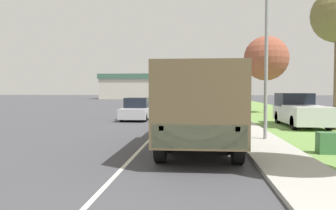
{
  "coord_description": "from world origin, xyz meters",
  "views": [
    {
      "loc": [
        1.98,
        -2.66,
        2.1
      ],
      "look_at": [
        0.82,
        10.58,
        1.49
      ],
      "focal_mm": 35.0,
      "sensor_mm": 36.0,
      "label": 1
    }
  ],
  "objects_px": {
    "car_second_ahead": "(165,102)",
    "lamp_post": "(260,47)",
    "car_nearest_ahead": "(137,110)",
    "car_fourth_ahead": "(176,98)",
    "pickup_truck": "(300,111)",
    "car_third_ahead": "(173,100)",
    "military_truck": "(198,104)"
  },
  "relations": [
    {
      "from": "car_second_ahead",
      "to": "car_third_ahead",
      "type": "relative_size",
      "value": 1.02
    },
    {
      "from": "car_nearest_ahead",
      "to": "pickup_truck",
      "type": "relative_size",
      "value": 0.86
    },
    {
      "from": "car_fourth_ahead",
      "to": "lamp_post",
      "type": "height_order",
      "value": "lamp_post"
    },
    {
      "from": "car_second_ahead",
      "to": "car_nearest_ahead",
      "type": "bearing_deg",
      "value": -91.88
    },
    {
      "from": "car_second_ahead",
      "to": "military_truck",
      "type": "bearing_deg",
      "value": -81.85
    },
    {
      "from": "car_nearest_ahead",
      "to": "car_third_ahead",
      "type": "height_order",
      "value": "car_nearest_ahead"
    },
    {
      "from": "military_truck",
      "to": "car_fourth_ahead",
      "type": "xyz_separation_m",
      "value": [
        -3.86,
        47.95,
        -0.92
      ]
    },
    {
      "from": "car_nearest_ahead",
      "to": "car_second_ahead",
      "type": "height_order",
      "value": "car_second_ahead"
    },
    {
      "from": "car_nearest_ahead",
      "to": "pickup_truck",
      "type": "xyz_separation_m",
      "value": [
        10.12,
        -3.29,
        0.19
      ]
    },
    {
      "from": "military_truck",
      "to": "car_fourth_ahead",
      "type": "bearing_deg",
      "value": 94.6
    },
    {
      "from": "pickup_truck",
      "to": "military_truck",
      "type": "bearing_deg",
      "value": -126.67
    },
    {
      "from": "car_fourth_ahead",
      "to": "pickup_truck",
      "type": "distance_m",
      "value": 41.22
    },
    {
      "from": "car_nearest_ahead",
      "to": "car_third_ahead",
      "type": "distance_m",
      "value": 23.57
    },
    {
      "from": "military_truck",
      "to": "car_nearest_ahead",
      "type": "relative_size",
      "value": 1.7
    },
    {
      "from": "car_nearest_ahead",
      "to": "car_third_ahead",
      "type": "relative_size",
      "value": 1.02
    },
    {
      "from": "car_third_ahead",
      "to": "car_fourth_ahead",
      "type": "distance_m",
      "value": 13.22
    },
    {
      "from": "car_fourth_ahead",
      "to": "lamp_post",
      "type": "distance_m",
      "value": 46.61
    },
    {
      "from": "military_truck",
      "to": "lamp_post",
      "type": "bearing_deg",
      "value": 37.15
    },
    {
      "from": "car_second_ahead",
      "to": "lamp_post",
      "type": "bearing_deg",
      "value": -75.64
    },
    {
      "from": "car_nearest_ahead",
      "to": "car_second_ahead",
      "type": "bearing_deg",
      "value": 88.12
    },
    {
      "from": "car_third_ahead",
      "to": "lamp_post",
      "type": "bearing_deg",
      "value": -79.74
    },
    {
      "from": "car_nearest_ahead",
      "to": "car_second_ahead",
      "type": "relative_size",
      "value": 0.99
    },
    {
      "from": "car_fourth_ahead",
      "to": "car_third_ahead",
      "type": "bearing_deg",
      "value": -88.32
    },
    {
      "from": "car_third_ahead",
      "to": "car_fourth_ahead",
      "type": "bearing_deg",
      "value": 91.68
    },
    {
      "from": "military_truck",
      "to": "car_nearest_ahead",
      "type": "distance_m",
      "value": 12.0
    },
    {
      "from": "car_nearest_ahead",
      "to": "car_fourth_ahead",
      "type": "distance_m",
      "value": 36.77
    },
    {
      "from": "car_second_ahead",
      "to": "lamp_post",
      "type": "distance_m",
      "value": 25.27
    },
    {
      "from": "car_third_ahead",
      "to": "lamp_post",
      "type": "distance_m",
      "value": 33.54
    },
    {
      "from": "car_nearest_ahead",
      "to": "car_fourth_ahead",
      "type": "xyz_separation_m",
      "value": [
        0.38,
        36.76,
        0.01
      ]
    },
    {
      "from": "car_third_ahead",
      "to": "pickup_truck",
      "type": "bearing_deg",
      "value": -70.78
    },
    {
      "from": "car_nearest_ahead",
      "to": "car_fourth_ahead",
      "type": "relative_size",
      "value": 1.02
    },
    {
      "from": "car_fourth_ahead",
      "to": "car_nearest_ahead",
      "type": "bearing_deg",
      "value": -90.59
    }
  ]
}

